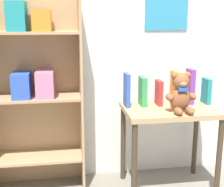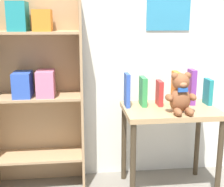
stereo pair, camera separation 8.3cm
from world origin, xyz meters
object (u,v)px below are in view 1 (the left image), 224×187
at_px(bookshelf_side, 34,84).
at_px(book_standing_blue, 127,90).
at_px(book_standing_green, 143,91).
at_px(book_standing_purple, 190,86).
at_px(display_table, 169,121).
at_px(book_standing_orange, 175,88).
at_px(book_standing_red, 159,93).
at_px(teddy_bear, 181,94).
at_px(book_standing_teal, 206,91).

height_order(bookshelf_side, book_standing_blue, bookshelf_side).
height_order(book_standing_green, book_standing_purple, book_standing_purple).
bearing_deg(display_table, book_standing_blue, 165.37).
bearing_deg(book_standing_purple, book_standing_orange, -178.19).
xyz_separation_m(book_standing_green, book_standing_orange, (0.24, -0.01, 0.02)).
bearing_deg(book_standing_blue, book_standing_red, 1.45).
distance_m(book_standing_blue, book_standing_red, 0.25).
height_order(book_standing_green, book_standing_orange, book_standing_orange).
height_order(bookshelf_side, teddy_bear, bookshelf_side).
distance_m(teddy_bear, book_standing_green, 0.30).
xyz_separation_m(book_standing_blue, book_standing_teal, (0.61, -0.01, -0.03)).
bearing_deg(book_standing_red, bookshelf_side, 173.90).
bearing_deg(book_standing_blue, display_table, -14.43).
bearing_deg(bookshelf_side, book_standing_orange, -5.82).
height_order(teddy_bear, book_standing_teal, teddy_bear).
distance_m(teddy_bear, book_standing_orange, 0.20).
relative_size(book_standing_blue, book_standing_red, 1.32).
xyz_separation_m(display_table, book_standing_green, (-0.18, 0.09, 0.21)).
bearing_deg(book_standing_teal, book_standing_red, 176.62).
bearing_deg(book_standing_red, teddy_bear, -63.94).
bearing_deg(teddy_bear, display_table, 106.67).
bearing_deg(teddy_bear, book_standing_orange, 81.97).
xyz_separation_m(teddy_bear, book_standing_red, (-0.09, 0.20, -0.03)).
xyz_separation_m(bookshelf_side, display_table, (0.97, -0.19, -0.27)).
bearing_deg(book_standing_purple, book_standing_red, -179.61).
height_order(display_table, book_standing_purple, book_standing_purple).
distance_m(display_table, teddy_bear, 0.26).
relative_size(book_standing_blue, book_standing_orange, 0.97).
relative_size(bookshelf_side, book_standing_red, 7.82).
relative_size(book_standing_green, book_standing_orange, 0.85).
xyz_separation_m(display_table, book_standing_red, (-0.06, 0.08, 0.19)).
relative_size(display_table, book_standing_purple, 2.55).
bearing_deg(teddy_bear, book_standing_red, 115.66).
relative_size(bookshelf_side, display_table, 2.15).
bearing_deg(book_standing_orange, display_table, -124.43).
relative_size(book_standing_green, book_standing_purple, 0.81).
relative_size(display_table, teddy_bear, 2.42).
xyz_separation_m(book_standing_blue, book_standing_purple, (0.49, 0.01, 0.01)).
xyz_separation_m(bookshelf_side, book_standing_orange, (1.03, -0.11, -0.04)).
height_order(teddy_bear, book_standing_red, teddy_bear).
xyz_separation_m(teddy_bear, book_standing_orange, (0.03, 0.20, -0.00)).
xyz_separation_m(book_standing_orange, book_standing_teal, (0.24, -0.02, -0.03)).
bearing_deg(book_standing_green, book_standing_red, -2.95).
xyz_separation_m(bookshelf_side, book_standing_red, (0.91, -0.10, -0.07)).
distance_m(teddy_bear, book_standing_purple, 0.25).
height_order(teddy_bear, book_standing_orange, teddy_bear).
bearing_deg(book_standing_teal, book_standing_blue, 178.17).
xyz_separation_m(teddy_bear, book_standing_teal, (0.27, 0.18, -0.03)).
distance_m(bookshelf_side, teddy_bear, 1.05).
bearing_deg(book_standing_red, book_standing_purple, 1.13).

